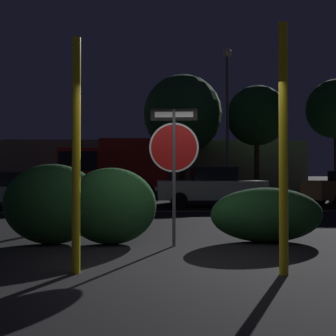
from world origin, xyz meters
The scene contains 15 objects.
ground_plane centered at (0.00, 0.00, 0.00)m, with size 260.00×260.00×0.00m, color black.
road_center_stripe centered at (0.00, 7.41, 0.00)m, with size 32.02×0.12×0.01m, color gold.
stop_sign centered at (-0.02, 1.43, 1.75)m, with size 0.89×0.10×2.48m.
yellow_pole_left centered at (-1.41, -0.32, 1.56)m, with size 0.11×0.11×3.11m, color yellow.
yellow_pole_right centered at (1.30, -0.51, 1.64)m, with size 0.12×0.12×3.27m, color yellow.
hedge_bush_1 centered at (-2.25, 1.70, 0.74)m, with size 1.80×0.89×1.48m, color #19421E.
hedge_bush_2 centered at (-1.17, 1.64, 0.71)m, with size 1.67×0.84×1.41m, color #1E4C23.
hedge_bush_3 centered at (1.77, 1.75, 0.52)m, with size 2.16×0.93×1.04m, color #19421E.
passing_car_1 centered at (-5.34, 9.07, 0.67)m, with size 5.06×2.19×1.33m.
passing_car_2 centered at (1.89, 9.28, 0.76)m, with size 4.26×1.83×1.54m.
delivery_truck centered at (-2.47, 14.71, 1.66)m, with size 5.56×2.53×3.07m.
street_lamp centered at (3.62, 14.59, 5.23)m, with size 0.48×0.48×8.03m.
tree_0 centered at (1.69, 20.53, 5.38)m, with size 5.44×5.44×8.11m.
tree_1 centered at (6.30, 18.41, 4.98)m, with size 3.86×3.86×6.93m.
building_backdrop centered at (-2.95, 23.35, 1.83)m, with size 27.65×4.12×3.66m, color #7A6B5B.
Camera 1 is at (-0.41, -5.30, 1.32)m, focal length 40.00 mm.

